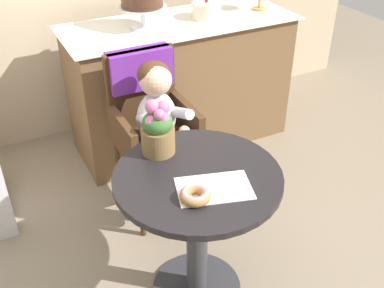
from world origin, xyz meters
The scene contains 9 objects.
ground_plane centered at (0.00, 0.00, 0.00)m, with size 8.00×8.00×0.00m, color gray.
cafe_table centered at (0.00, 0.00, 0.51)m, with size 0.72×0.72×0.72m.
wicker_chair centered at (0.09, 0.76, 0.64)m, with size 0.42×0.45×0.95m.
seated_child centered at (0.09, 0.60, 0.68)m, with size 0.27×0.32×0.73m.
paper_napkin centered at (0.01, -0.11, 0.72)m, with size 0.30×0.19×0.00m, color white.
donut_front centered at (-0.08, -0.14, 0.74)m, with size 0.13×0.13×0.04m.
flower_vase centered at (-0.08, 0.23, 0.84)m, with size 0.15×0.15×0.25m.
display_counter centered at (0.55, 1.30, 0.45)m, with size 1.56×0.62×0.90m.
round_layer_cake centered at (0.74, 1.29, 0.95)m, with size 0.19×0.19×0.13m.
Camera 1 is at (-0.72, -1.36, 1.89)m, focal length 43.06 mm.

